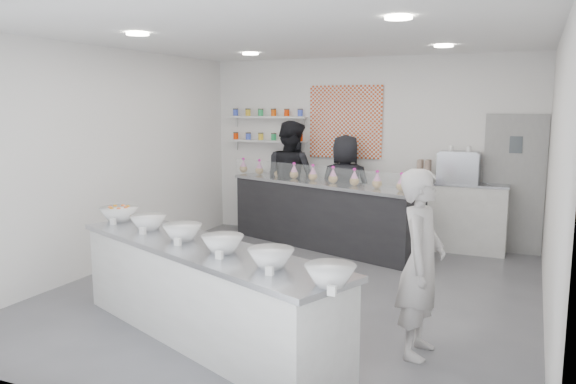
% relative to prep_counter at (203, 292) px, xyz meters
% --- Properties ---
extents(floor, '(6.00, 6.00, 0.00)m').
position_rel_prep_counter_xyz_m(floor, '(0.27, 1.60, -0.46)').
color(floor, '#515156').
rests_on(floor, ground).
extents(ceiling, '(6.00, 6.00, 0.00)m').
position_rel_prep_counter_xyz_m(ceiling, '(0.27, 1.60, 2.54)').
color(ceiling, white).
rests_on(ceiling, floor).
extents(back_wall, '(5.50, 0.00, 5.50)m').
position_rel_prep_counter_xyz_m(back_wall, '(0.27, 4.60, 1.04)').
color(back_wall, white).
rests_on(back_wall, floor).
extents(left_wall, '(0.00, 6.00, 6.00)m').
position_rel_prep_counter_xyz_m(left_wall, '(-2.48, 1.60, 1.04)').
color(left_wall, white).
rests_on(left_wall, floor).
extents(right_wall, '(0.00, 6.00, 6.00)m').
position_rel_prep_counter_xyz_m(right_wall, '(3.02, 1.60, 1.04)').
color(right_wall, white).
rests_on(right_wall, floor).
extents(back_door, '(0.88, 0.04, 2.10)m').
position_rel_prep_counter_xyz_m(back_door, '(2.57, 4.57, 0.59)').
color(back_door, gray).
rests_on(back_door, floor).
extents(pattern_panel, '(1.25, 0.03, 1.20)m').
position_rel_prep_counter_xyz_m(pattern_panel, '(-0.08, 4.58, 1.49)').
color(pattern_panel, '#C23C0E').
rests_on(pattern_panel, back_wall).
extents(jar_shelf_lower, '(1.45, 0.22, 0.04)m').
position_rel_prep_counter_xyz_m(jar_shelf_lower, '(-1.48, 4.50, 1.14)').
color(jar_shelf_lower, silver).
rests_on(jar_shelf_lower, back_wall).
extents(jar_shelf_upper, '(1.45, 0.22, 0.04)m').
position_rel_prep_counter_xyz_m(jar_shelf_upper, '(-1.48, 4.50, 1.56)').
color(jar_shelf_upper, silver).
rests_on(jar_shelf_upper, back_wall).
extents(preserve_jars, '(1.45, 0.10, 0.56)m').
position_rel_prep_counter_xyz_m(preserve_jars, '(-1.48, 4.48, 1.42)').
color(preserve_jars, '#FE3A03').
rests_on(preserve_jars, jar_shelf_lower).
extents(downlight_0, '(0.24, 0.24, 0.02)m').
position_rel_prep_counter_xyz_m(downlight_0, '(-1.13, 0.60, 2.52)').
color(downlight_0, white).
rests_on(downlight_0, ceiling).
extents(downlight_1, '(0.24, 0.24, 0.02)m').
position_rel_prep_counter_xyz_m(downlight_1, '(1.67, 0.60, 2.52)').
color(downlight_1, white).
rests_on(downlight_1, ceiling).
extents(downlight_2, '(0.24, 0.24, 0.02)m').
position_rel_prep_counter_xyz_m(downlight_2, '(-1.13, 3.20, 2.52)').
color(downlight_2, white).
rests_on(downlight_2, ceiling).
extents(downlight_3, '(0.24, 0.24, 0.02)m').
position_rel_prep_counter_xyz_m(downlight_3, '(1.67, 3.20, 2.52)').
color(downlight_3, white).
rests_on(downlight_3, ceiling).
extents(prep_counter, '(3.40, 1.99, 0.92)m').
position_rel_prep_counter_xyz_m(prep_counter, '(0.00, 0.00, 0.00)').
color(prep_counter, silver).
rests_on(prep_counter, floor).
extents(back_bar, '(3.38, 1.66, 1.04)m').
position_rel_prep_counter_xyz_m(back_bar, '(-0.16, 3.74, 0.06)').
color(back_bar, black).
rests_on(back_bar, floor).
extents(sneeze_guard, '(3.15, 1.08, 0.28)m').
position_rel_prep_counter_xyz_m(sneeze_guard, '(-0.25, 3.46, 0.73)').
color(sneeze_guard, white).
rests_on(sneeze_guard, back_bar).
extents(espresso_ledge, '(1.42, 0.45, 1.06)m').
position_rel_prep_counter_xyz_m(espresso_ledge, '(1.82, 4.38, 0.07)').
color(espresso_ledge, silver).
rests_on(espresso_ledge, floor).
extents(espresso_machine, '(0.61, 0.42, 0.46)m').
position_rel_prep_counter_xyz_m(espresso_machine, '(1.79, 4.38, 0.83)').
color(espresso_machine, '#93969E').
rests_on(espresso_machine, espresso_ledge).
extents(cup_stacks, '(0.24, 0.24, 0.33)m').
position_rel_prep_counter_xyz_m(cup_stacks, '(1.27, 4.38, 0.76)').
color(cup_stacks, tan).
rests_on(cup_stacks, espresso_ledge).
extents(prep_bowls, '(3.55, 1.83, 0.15)m').
position_rel_prep_counter_xyz_m(prep_bowls, '(-0.00, 0.00, 0.54)').
color(prep_bowls, white).
rests_on(prep_bowls, prep_counter).
extents(label_cards, '(3.31, 0.04, 0.07)m').
position_rel_prep_counter_xyz_m(label_cards, '(0.20, -0.47, 0.49)').
color(label_cards, white).
rests_on(label_cards, prep_counter).
extents(cookie_bags, '(3.59, 1.33, 0.26)m').
position_rel_prep_counter_xyz_m(cookie_bags, '(-0.16, 3.74, 0.71)').
color(cookie_bags, '#EB84CC').
rests_on(cookie_bags, back_bar).
extents(woman_prep, '(0.42, 0.63, 1.69)m').
position_rel_prep_counter_xyz_m(woman_prep, '(1.97, 0.49, 0.39)').
color(woman_prep, '#BBB6B3').
rests_on(woman_prep, floor).
extents(staff_left, '(1.15, 1.02, 1.97)m').
position_rel_prep_counter_xyz_m(staff_left, '(-0.90, 4.19, 0.53)').
color(staff_left, black).
rests_on(staff_left, floor).
extents(staff_right, '(0.94, 0.69, 1.76)m').
position_rel_prep_counter_xyz_m(staff_right, '(0.05, 4.20, 0.42)').
color(staff_right, black).
rests_on(staff_right, floor).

